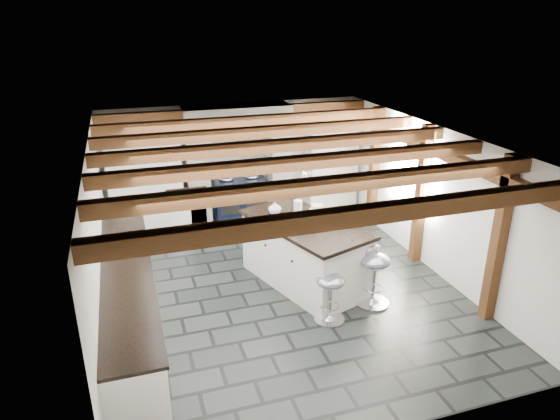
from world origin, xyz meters
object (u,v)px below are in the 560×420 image
object	(u,v)px
range_cooker	(240,200)
kitchen_island	(304,252)
bar_stool_near	(374,270)
bar_stool_far	(330,289)

from	to	relation	value
range_cooker	kitchen_island	bearing A→B (deg)	-81.87
bar_stool_near	bar_stool_far	xyz separation A→B (m)	(-0.74, -0.19, -0.07)
bar_stool_far	range_cooker	bearing A→B (deg)	77.21
range_cooker	bar_stool_far	bearing A→B (deg)	-84.73
kitchen_island	bar_stool_near	world-z (taller)	kitchen_island
bar_stool_near	bar_stool_far	bearing A→B (deg)	170.61
range_cooker	bar_stool_far	size ratio (longest dim) A/B	1.30
kitchen_island	bar_stool_far	xyz separation A→B (m)	(-0.03, -1.06, -0.03)
range_cooker	kitchen_island	world-z (taller)	kitchen_island
range_cooker	bar_stool_near	distance (m)	3.66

